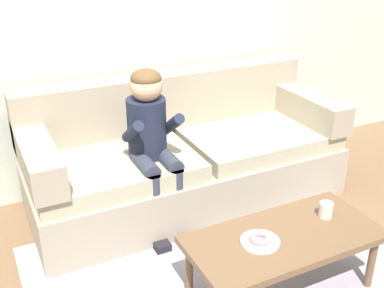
# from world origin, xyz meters

# --- Properties ---
(ground) EXTENTS (10.00, 10.00, 0.00)m
(ground) POSITION_xyz_m (0.00, 0.00, 0.00)
(ground) COLOR brown
(wall_back) EXTENTS (8.00, 0.10, 2.80)m
(wall_back) POSITION_xyz_m (0.00, 1.40, 1.40)
(wall_back) COLOR beige
(wall_back) RESTS_ON ground
(couch) EXTENTS (2.29, 0.90, 0.92)m
(couch) POSITION_xyz_m (0.11, 0.85, 0.34)
(couch) COLOR tan
(couch) RESTS_ON ground
(coffee_table) EXTENTS (1.08, 0.52, 0.39)m
(coffee_table) POSITION_xyz_m (0.16, -0.32, 0.35)
(coffee_table) COLOR brown
(coffee_table) RESTS_ON ground
(person_child) EXTENTS (0.34, 0.58, 1.10)m
(person_child) POSITION_xyz_m (-0.22, 0.64, 0.67)
(person_child) COLOR #1E2338
(person_child) RESTS_ON ground
(plate) EXTENTS (0.21, 0.21, 0.01)m
(plate) POSITION_xyz_m (-0.00, -0.32, 0.39)
(plate) COLOR white
(plate) RESTS_ON coffee_table
(donut) EXTENTS (0.17, 0.17, 0.04)m
(donut) POSITION_xyz_m (-0.00, -0.32, 0.42)
(donut) COLOR pink
(donut) RESTS_ON plate
(mug) EXTENTS (0.08, 0.08, 0.09)m
(mug) POSITION_xyz_m (0.48, -0.28, 0.43)
(mug) COLOR silver
(mug) RESTS_ON coffee_table
(toy_controller) EXTENTS (0.23, 0.09, 0.05)m
(toy_controller) POSITION_xyz_m (0.78, 0.03, 0.03)
(toy_controller) COLOR gold
(toy_controller) RESTS_ON ground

